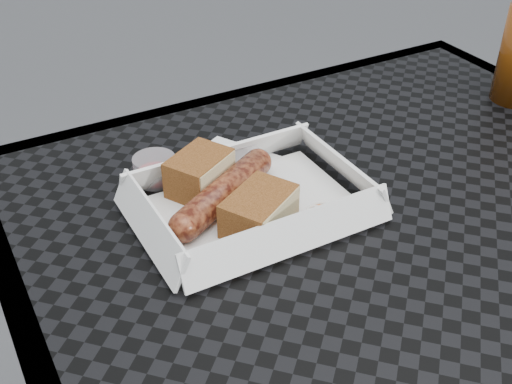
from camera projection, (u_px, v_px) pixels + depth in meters
The scene contains 9 objects.
patio_table at pixel (406, 288), 0.71m from camera, with size 0.80×0.80×0.74m.
food_tray at pixel (252, 208), 0.71m from camera, with size 0.22×0.15×0.00m, color white.
bratwurst at pixel (223, 192), 0.70m from camera, with size 0.16×0.10×0.03m.
bread_near at pixel (199, 173), 0.72m from camera, with size 0.07×0.05×0.04m, color brown.
bread_far at pixel (259, 211), 0.66m from camera, with size 0.08×0.05×0.04m, color brown.
veg_garnish at pixel (317, 216), 0.69m from camera, with size 0.03×0.03×0.00m.
napkin at pixel (230, 171), 0.77m from camera, with size 0.12×0.12×0.00m, color white.
condiment_cup_sauce at pixel (155, 169), 0.75m from camera, with size 0.05×0.05×0.03m, color #990B0D.
condiment_cup_empty at pixel (241, 164), 0.76m from camera, with size 0.05×0.05×0.03m, color silver.
Camera 1 is at (-0.40, -0.38, 1.16)m, focal length 45.00 mm.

